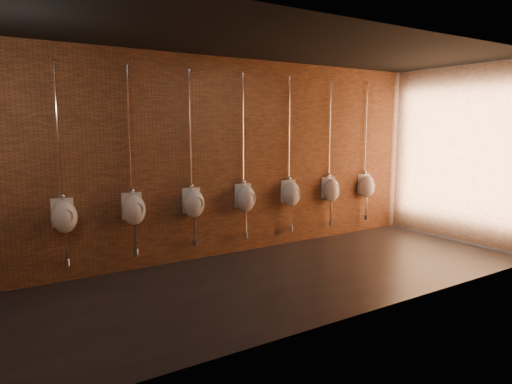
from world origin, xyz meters
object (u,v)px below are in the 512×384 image
at_px(urinal_4, 246,198).
at_px(urinal_5, 291,193).
at_px(urinal_3, 194,203).
at_px(urinal_7, 367,186).
at_px(urinal_6, 331,189).
at_px(urinal_1, 64,216).
at_px(urinal_2, 134,209).

relative_size(urinal_4, urinal_5, 1.00).
distance_m(urinal_3, urinal_7, 3.78).
relative_size(urinal_4, urinal_7, 1.00).
bearing_deg(urinal_6, urinal_1, 180.00).
bearing_deg(urinal_7, urinal_5, 180.00).
height_order(urinal_4, urinal_6, same).
relative_size(urinal_1, urinal_7, 1.00).
height_order(urinal_4, urinal_7, same).
height_order(urinal_4, urinal_5, same).
distance_m(urinal_5, urinal_6, 0.94).
bearing_deg(urinal_6, urinal_5, 180.00).
bearing_deg(urinal_4, urinal_6, 0.00).
bearing_deg(urinal_7, urinal_6, 180.00).
relative_size(urinal_1, urinal_4, 1.00).
distance_m(urinal_2, urinal_6, 3.78).
distance_m(urinal_2, urinal_5, 2.83).
bearing_deg(urinal_1, urinal_5, 0.00).
bearing_deg(urinal_6, urinal_3, 180.00).
height_order(urinal_2, urinal_6, same).
distance_m(urinal_4, urinal_5, 0.94).
distance_m(urinal_4, urinal_6, 1.89).
height_order(urinal_2, urinal_4, same).
relative_size(urinal_3, urinal_5, 1.00).
bearing_deg(urinal_1, urinal_6, 0.00).
xyz_separation_m(urinal_3, urinal_6, (2.83, 0.00, 0.00)).
distance_m(urinal_1, urinal_4, 2.83).
distance_m(urinal_2, urinal_4, 1.89).
distance_m(urinal_2, urinal_7, 4.72).
height_order(urinal_3, urinal_5, same).
bearing_deg(urinal_6, urinal_7, 0.00).
bearing_deg(urinal_3, urinal_5, 0.00).
relative_size(urinal_2, urinal_4, 1.00).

